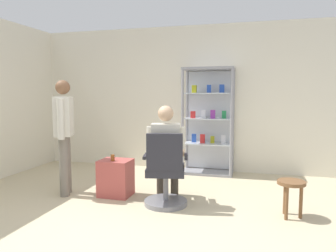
{
  "coord_description": "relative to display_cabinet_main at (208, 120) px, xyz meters",
  "views": [
    {
      "loc": [
        1.16,
        -2.91,
        1.43
      ],
      "look_at": [
        0.05,
        1.23,
        1.0
      ],
      "focal_mm": 33.71,
      "sensor_mm": 36.0,
      "label": 1
    }
  ],
  "objects": [
    {
      "name": "seated_shopkeeper",
      "position": [
        -0.32,
        -1.72,
        -0.25
      ],
      "size": [
        0.54,
        0.61,
        1.29
      ],
      "color": "#3F382D",
      "rests_on": "ground"
    },
    {
      "name": "storage_crate",
      "position": [
        -1.08,
        -1.65,
        -0.71
      ],
      "size": [
        0.44,
        0.36,
        0.51
      ],
      "primitive_type": "cube",
      "color": "#B24C47",
      "rests_on": "ground"
    },
    {
      "name": "ground_plane",
      "position": [
        -0.4,
        -2.76,
        -0.96
      ],
      "size": [
        7.2,
        7.2,
        0.0
      ],
      "primitive_type": "plane",
      "color": "#C6B793"
    },
    {
      "name": "office_chair",
      "position": [
        -0.29,
        -1.88,
        -0.57
      ],
      "size": [
        0.61,
        0.57,
        0.96
      ],
      "color": "slate",
      "rests_on": "ground"
    },
    {
      "name": "wooden_stool",
      "position": [
        1.22,
        -1.86,
        -0.62
      ],
      "size": [
        0.32,
        0.32,
        0.43
      ],
      "color": "brown",
      "rests_on": "ground"
    },
    {
      "name": "standing_customer",
      "position": [
        -1.8,
        -1.78,
        -0.03
      ],
      "size": [
        0.34,
        0.49,
        1.63
      ],
      "color": "slate",
      "rests_on": "ground"
    },
    {
      "name": "back_wall",
      "position": [
        -0.4,
        0.24,
        0.39
      ],
      "size": [
        6.0,
        0.1,
        2.7
      ],
      "primitive_type": "cube",
      "color": "silver",
      "rests_on": "ground"
    },
    {
      "name": "display_cabinet_main",
      "position": [
        0.0,
        0.0,
        0.0
      ],
      "size": [
        0.9,
        0.45,
        1.9
      ],
      "color": "gray",
      "rests_on": "ground"
    },
    {
      "name": "tea_glass",
      "position": [
        -1.09,
        -1.72,
        -0.41
      ],
      "size": [
        0.06,
        0.06,
        0.09
      ],
      "primitive_type": "cylinder",
      "color": "brown",
      "rests_on": "storage_crate"
    }
  ]
}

